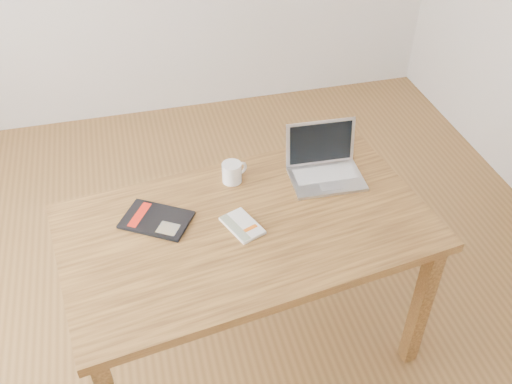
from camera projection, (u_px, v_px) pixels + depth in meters
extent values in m
plane|color=brown|center=(209.00, 325.00, 2.72)|extent=(4.00, 4.00, 0.00)
cube|color=brown|center=(247.00, 228.00, 2.18)|extent=(1.49, 0.98, 0.04)
cube|color=brown|center=(421.00, 306.00, 2.36)|extent=(0.07, 0.07, 0.71)
cube|color=brown|center=(83.00, 279.00, 2.47)|extent=(0.07, 0.07, 0.71)
cube|color=brown|center=(342.00, 206.00, 2.84)|extent=(0.07, 0.07, 0.71)
cube|color=silver|center=(242.00, 226.00, 2.15)|extent=(0.16, 0.19, 0.01)
cube|color=silver|center=(242.00, 225.00, 2.15)|extent=(0.15, 0.19, 0.01)
cube|color=gray|center=(235.00, 228.00, 2.13)|extent=(0.09, 0.16, 0.00)
cube|color=#D55C0F|center=(250.00, 228.00, 2.12)|extent=(0.06, 0.04, 0.00)
cube|color=black|center=(157.00, 220.00, 2.17)|extent=(0.30, 0.28, 0.01)
cube|color=#B3190C|center=(140.00, 215.00, 2.18)|extent=(0.11, 0.14, 0.00)
cube|color=#7A725A|center=(168.00, 228.00, 2.13)|extent=(0.10, 0.09, 0.00)
cube|color=silver|center=(327.00, 179.00, 2.36)|extent=(0.31, 0.22, 0.01)
cube|color=silver|center=(325.00, 174.00, 2.38)|extent=(0.26, 0.12, 0.00)
cube|color=#BCBCC1|center=(331.00, 187.00, 2.31)|extent=(0.09, 0.05, 0.00)
cube|color=silver|center=(320.00, 142.00, 2.38)|extent=(0.30, 0.05, 0.20)
cube|color=black|center=(321.00, 143.00, 2.38)|extent=(0.27, 0.04, 0.17)
cylinder|color=white|center=(232.00, 173.00, 2.34)|extent=(0.08, 0.08, 0.09)
cylinder|color=black|center=(232.00, 165.00, 2.31)|extent=(0.07, 0.07, 0.01)
torus|color=white|center=(241.00, 168.00, 2.36)|extent=(0.06, 0.03, 0.06)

